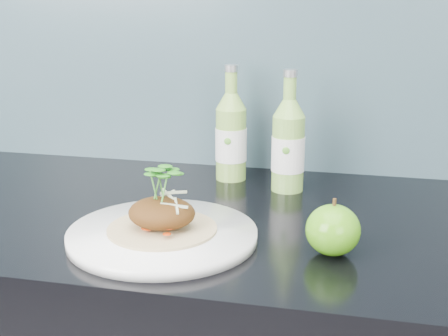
{
  "coord_description": "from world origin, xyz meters",
  "views": [
    {
      "loc": [
        0.18,
        0.75,
        1.26
      ],
      "look_at": [
        -0.02,
        1.62,
        1.0
      ],
      "focal_mm": 50.0,
      "sensor_mm": 36.0,
      "label": 1
    }
  ],
  "objects_px": {
    "green_apple": "(333,230)",
    "cider_bottle_left": "(231,137)",
    "cider_bottle_right": "(288,146)",
    "dinner_plate": "(162,235)"
  },
  "relations": [
    {
      "from": "cider_bottle_left",
      "to": "cider_bottle_right",
      "type": "bearing_deg",
      "value": -1.8
    },
    {
      "from": "dinner_plate",
      "to": "cider_bottle_right",
      "type": "bearing_deg",
      "value": 62.2
    },
    {
      "from": "cider_bottle_left",
      "to": "cider_bottle_right",
      "type": "xyz_separation_m",
      "value": [
        0.12,
        -0.05,
        0.0
      ]
    },
    {
      "from": "green_apple",
      "to": "cider_bottle_left",
      "type": "height_order",
      "value": "cider_bottle_left"
    },
    {
      "from": "green_apple",
      "to": "cider_bottle_right",
      "type": "bearing_deg",
      "value": 109.95
    },
    {
      "from": "cider_bottle_left",
      "to": "cider_bottle_right",
      "type": "distance_m",
      "value": 0.13
    },
    {
      "from": "cider_bottle_left",
      "to": "green_apple",
      "type": "bearing_deg",
      "value": -36.52
    },
    {
      "from": "cider_bottle_left",
      "to": "cider_bottle_right",
      "type": "height_order",
      "value": "same"
    },
    {
      "from": "green_apple",
      "to": "cider_bottle_right",
      "type": "distance_m",
      "value": 0.3
    },
    {
      "from": "green_apple",
      "to": "cider_bottle_left",
      "type": "bearing_deg",
      "value": 124.02
    }
  ]
}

